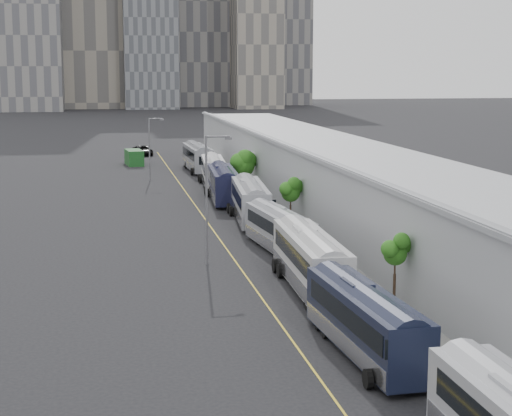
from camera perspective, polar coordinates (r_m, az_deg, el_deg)
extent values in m
cube|color=gray|center=(78.34, 5.07, -1.61)|extent=(10.00, 170.00, 0.12)
cube|color=gold|center=(76.27, -2.57, -1.92)|extent=(0.12, 160.00, 0.02)
cube|color=gray|center=(78.94, 7.90, 0.88)|extent=(12.00, 160.00, 6.80)
cube|color=gray|center=(78.62, 7.94, 2.65)|extent=(12.45, 160.40, 2.57)
cube|color=gray|center=(76.86, 3.77, 3.43)|extent=(0.30, 160.00, 0.40)
cube|color=slate|center=(330.69, -7.14, 13.54)|extent=(20.00, 20.00, 80.00)
cube|color=gray|center=(330.20, 0.05, 12.75)|extent=(18.00, 18.00, 70.00)
cube|color=black|center=(44.97, 7.27, -7.50)|extent=(3.14, 12.64, 3.04)
cube|color=black|center=(44.64, 7.36, -6.90)|extent=(3.12, 11.14, 1.03)
cube|color=silver|center=(45.26, 7.24, -8.68)|extent=(3.16, 12.39, 0.97)
cube|color=black|center=(45.86, 6.76, -5.01)|extent=(1.36, 2.18, 0.29)
cube|color=silver|center=(57.86, 3.64, -3.49)|extent=(3.16, 13.72, 3.31)
cube|color=black|center=(57.54, 3.70, -2.96)|extent=(3.17, 12.09, 1.12)
cube|color=silver|center=(58.10, 3.63, -4.51)|extent=(3.19, 13.45, 1.06)
cube|color=silver|center=(58.99, 3.29, -1.45)|extent=(1.44, 2.35, 0.31)
cube|color=gray|center=(69.69, 1.58, -1.48)|extent=(3.61, 12.30, 2.94)
cube|color=black|center=(69.41, 1.61, -1.08)|extent=(3.52, 10.85, 1.00)
cube|color=silver|center=(69.87, 1.58, -2.24)|extent=(3.62, 12.06, 0.94)
cube|color=gray|center=(70.76, 1.35, 0.00)|extent=(1.41, 2.16, 0.28)
cube|color=gray|center=(83.41, -0.39, 0.45)|extent=(3.84, 13.80, 3.30)
cube|color=black|center=(83.11, -0.37, 0.84)|extent=(3.77, 12.18, 1.12)
cube|color=silver|center=(83.57, -0.39, -0.26)|extent=(3.86, 13.54, 1.06)
cube|color=gray|center=(84.68, -0.58, 1.82)|extent=(1.55, 2.41, 0.31)
cube|color=#161832|center=(96.50, -2.21, 1.63)|extent=(3.53, 13.56, 3.25)
cube|color=black|center=(96.22, -2.20, 1.95)|extent=(3.48, 11.96, 1.11)
cube|color=silver|center=(96.64, -2.21, 1.01)|extent=(3.55, 13.30, 1.04)
cube|color=#161832|center=(97.81, -2.35, 2.78)|extent=(1.48, 2.35, 0.31)
cube|color=silver|center=(108.95, -2.86, 2.46)|extent=(3.65, 13.15, 3.15)
cube|color=black|center=(108.69, -2.85, 2.74)|extent=(3.58, 11.60, 1.07)
cube|color=silver|center=(109.08, -2.85, 1.93)|extent=(3.67, 12.89, 1.01)
cube|color=silver|center=(110.24, -2.97, 3.44)|extent=(1.47, 2.30, 0.30)
cube|color=slate|center=(125.53, -3.93, 3.39)|extent=(3.13, 13.66, 3.29)
cube|color=black|center=(125.26, -3.92, 3.65)|extent=(3.14, 12.04, 1.12)
cube|color=silver|center=(125.64, -3.92, 2.91)|extent=(3.17, 13.39, 1.05)
cube|color=slate|center=(126.91, -4.02, 4.27)|extent=(1.43, 2.34, 0.31)
cylinder|color=black|center=(53.61, 9.22, -4.71)|extent=(0.18, 0.18, 3.88)
sphere|color=#275F15|center=(53.20, 9.27, -2.79)|extent=(1.46, 1.46, 1.46)
cylinder|color=black|center=(80.54, 2.32, -0.01)|extent=(0.18, 0.18, 3.63)
sphere|color=#275F15|center=(80.27, 2.33, 1.24)|extent=(1.79, 1.79, 1.79)
cylinder|color=black|center=(103.70, -0.90, 2.06)|extent=(0.18, 0.18, 3.60)
sphere|color=#275F15|center=(103.47, -0.90, 3.13)|extent=(2.96, 2.96, 2.96)
cylinder|color=#59595E|center=(64.76, -3.32, 0.50)|extent=(0.18, 0.18, 9.86)
cylinder|color=#59595E|center=(64.32, -2.56, 4.78)|extent=(1.80, 0.14, 0.14)
cube|color=#59595E|center=(64.44, -1.85, 4.66)|extent=(0.50, 0.22, 0.18)
cylinder|color=#59595E|center=(114.81, -7.12, 3.89)|extent=(0.18, 0.18, 8.40)
cylinder|color=#59595E|center=(114.56, -6.70, 5.94)|extent=(1.80, 0.14, 0.14)
cube|color=#59595E|center=(114.62, -6.30, 5.87)|extent=(0.50, 0.22, 0.18)
cube|color=#154419|center=(134.61, -8.13, 3.35)|extent=(2.87, 5.68, 2.37)
imported|color=black|center=(149.58, -7.57, 3.82)|extent=(3.73, 6.45, 1.69)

